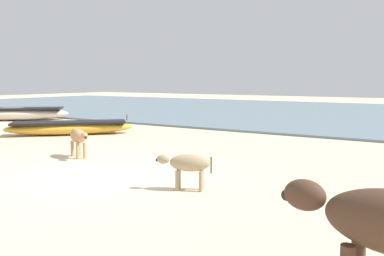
{
  "coord_description": "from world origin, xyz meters",
  "views": [
    {
      "loc": [
        5.95,
        -5.52,
        1.82
      ],
      "look_at": [
        0.08,
        3.38,
        0.6
      ],
      "focal_mm": 39.57,
      "sensor_mm": 36.0,
      "label": 1
    }
  ],
  "objects_px": {
    "fishing_boat_2": "(70,127)",
    "calf_far_dun": "(188,164)",
    "calf_near_tan": "(78,137)",
    "fishing_boat_0": "(12,113)"
  },
  "relations": [
    {
      "from": "fishing_boat_0",
      "to": "fishing_boat_2",
      "type": "height_order",
      "value": "fishing_boat_0"
    },
    {
      "from": "fishing_boat_0",
      "to": "calf_far_dun",
      "type": "xyz_separation_m",
      "value": [
        13.34,
        -5.66,
        0.12
      ]
    },
    {
      "from": "calf_near_tan",
      "to": "calf_far_dun",
      "type": "relative_size",
      "value": 1.11
    },
    {
      "from": "fishing_boat_0",
      "to": "calf_near_tan",
      "type": "relative_size",
      "value": 4.44
    },
    {
      "from": "fishing_boat_2",
      "to": "calf_near_tan",
      "type": "bearing_deg",
      "value": -84.26
    },
    {
      "from": "fishing_boat_2",
      "to": "calf_far_dun",
      "type": "height_order",
      "value": "fishing_boat_2"
    },
    {
      "from": "calf_near_tan",
      "to": "calf_far_dun",
      "type": "bearing_deg",
      "value": 9.98
    },
    {
      "from": "fishing_boat_0",
      "to": "calf_near_tan",
      "type": "height_order",
      "value": "fishing_boat_0"
    },
    {
      "from": "fishing_boat_2",
      "to": "calf_far_dun",
      "type": "bearing_deg",
      "value": -73.62
    },
    {
      "from": "fishing_boat_0",
      "to": "fishing_boat_2",
      "type": "distance_m",
      "value": 6.39
    }
  ]
}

